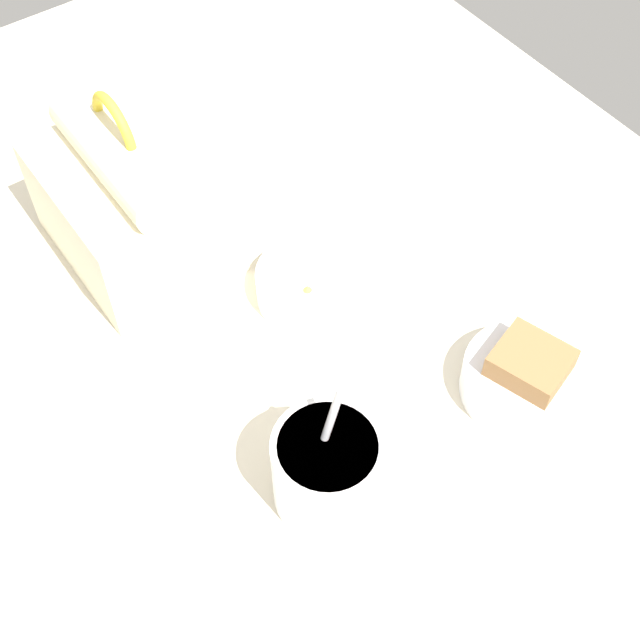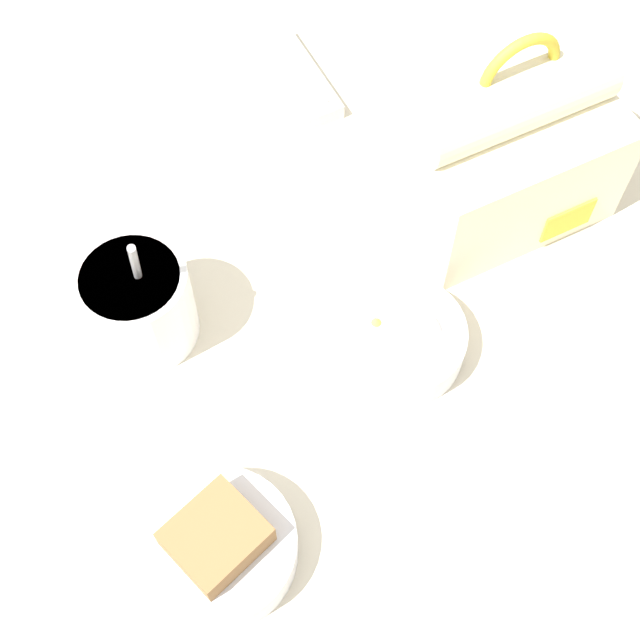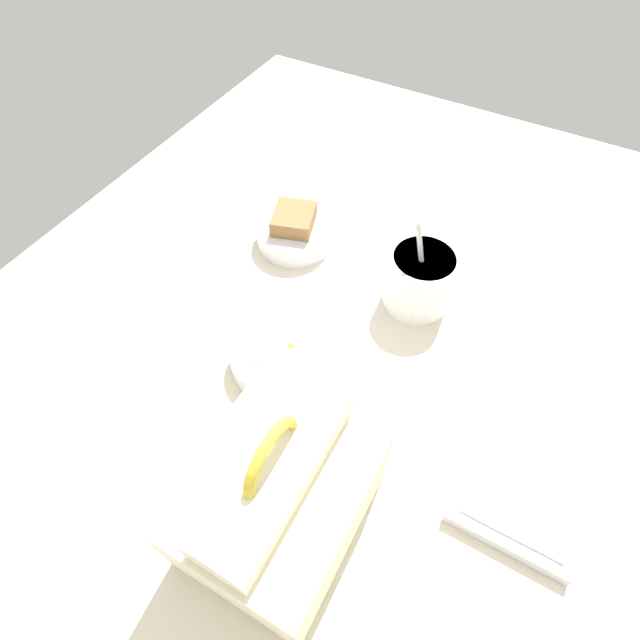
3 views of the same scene
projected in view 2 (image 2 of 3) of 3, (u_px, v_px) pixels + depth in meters
The scene contains 6 objects.
desk_surface at pixel (301, 317), 84.31cm from camera, with size 140.00×110.00×2.00cm.
keyboard at pixel (186, 117), 94.03cm from camera, with size 30.69×13.71×2.10cm.
lunch_bag at pixel (500, 145), 83.65cm from camera, with size 19.79×16.04×20.85cm.
soup_cup at pixel (138, 303), 78.35cm from camera, with size 9.77×9.77×15.28cm.
bento_bowl_sandwich at pixel (219, 546), 70.22cm from camera, with size 12.42×12.42×6.23cm.
bento_bowl_snacks at pixel (399, 339), 79.78cm from camera, with size 11.97×11.97×5.09cm.
Camera 2 is at (-17.19, -38.17, 74.20)cm, focal length 50.00 mm.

